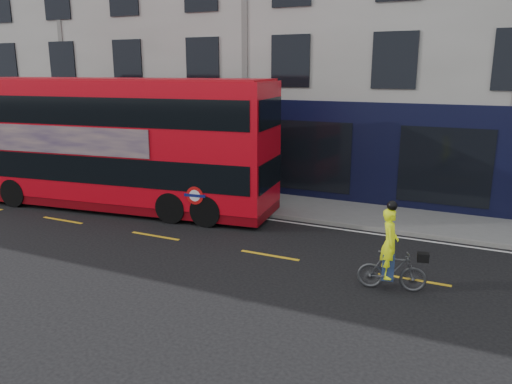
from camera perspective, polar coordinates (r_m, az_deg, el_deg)
The scene contains 8 objects.
ground at distance 15.24m, azimuth -14.79°, elevation -6.55°, with size 120.00×120.00×0.00m, color black.
pavement at distance 20.36m, azimuth -3.07°, elevation -0.75°, with size 60.00×3.00×0.12m, color gray.
kerb at distance 19.10m, azimuth -5.20°, elevation -1.77°, with size 60.00×0.12×0.13m, color slate.
building_terrace at distance 25.66m, azimuth 3.92°, elevation 18.98°, with size 50.00×10.07×15.00m.
road_edge_line at distance 18.87m, azimuth -5.66°, elevation -2.16°, with size 58.00×0.10×0.01m, color silver.
lane_dashes at distance 16.34m, azimuth -11.42°, elevation -4.94°, with size 58.00×0.12×0.01m, color gold, non-canonical shape.
bus at distance 19.53m, azimuth -15.50°, elevation 5.43°, with size 12.31×4.16×4.87m.
cyclist at distance 12.46m, azimuth 15.19°, elevation -7.55°, with size 1.69×0.76×2.22m.
Camera 1 is at (9.38, -10.83, 5.20)m, focal length 35.00 mm.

